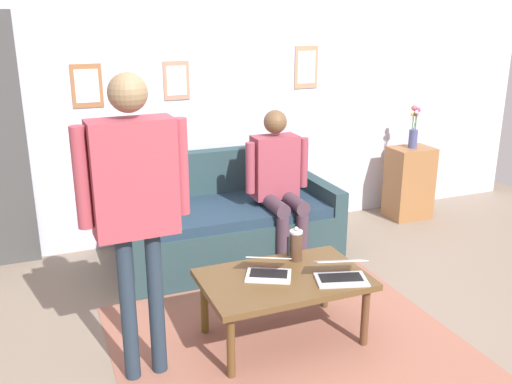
{
  "coord_description": "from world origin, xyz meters",
  "views": [
    {
      "loc": [
        1.48,
        2.71,
        2.03
      ],
      "look_at": [
        0.05,
        -0.85,
        0.8
      ],
      "focal_mm": 39.47,
      "sensor_mm": 36.0,
      "label": 1
    }
  ],
  "objects_px": {
    "coffee_table": "(284,284)",
    "side_shelf": "(409,183)",
    "french_press": "(296,245)",
    "couch": "(227,224)",
    "person_standing": "(134,193)",
    "laptop_center": "(269,269)",
    "person_seated": "(279,179)",
    "flower_vase": "(414,131)",
    "laptop_left": "(341,273)"
  },
  "relations": [
    {
      "from": "laptop_center",
      "to": "flower_vase",
      "type": "xyz_separation_m",
      "value": [
        -2.23,
        -1.55,
        0.42
      ]
    },
    {
      "from": "side_shelf",
      "to": "person_seated",
      "type": "relative_size",
      "value": 0.57
    },
    {
      "from": "flower_vase",
      "to": "side_shelf",
      "type": "bearing_deg",
      "value": 37.1
    },
    {
      "from": "person_standing",
      "to": "side_shelf",
      "type": "bearing_deg",
      "value": -151.56
    },
    {
      "from": "laptop_left",
      "to": "person_seated",
      "type": "height_order",
      "value": "person_seated"
    },
    {
      "from": "coffee_table",
      "to": "side_shelf",
      "type": "distance_m",
      "value": 2.68
    },
    {
      "from": "coffee_table",
      "to": "couch",
      "type": "bearing_deg",
      "value": -93.71
    },
    {
      "from": "french_press",
      "to": "couch",
      "type": "bearing_deg",
      "value": -85.37
    },
    {
      "from": "laptop_center",
      "to": "person_seated",
      "type": "relative_size",
      "value": 0.29
    },
    {
      "from": "laptop_left",
      "to": "french_press",
      "type": "relative_size",
      "value": 1.57
    },
    {
      "from": "laptop_left",
      "to": "person_standing",
      "type": "height_order",
      "value": "person_standing"
    },
    {
      "from": "laptop_center",
      "to": "french_press",
      "type": "relative_size",
      "value": 1.53
    },
    {
      "from": "couch",
      "to": "coffee_table",
      "type": "distance_m",
      "value": 1.35
    },
    {
      "from": "person_standing",
      "to": "couch",
      "type": "bearing_deg",
      "value": -125.46
    },
    {
      "from": "french_press",
      "to": "flower_vase",
      "type": "xyz_separation_m",
      "value": [
        -1.97,
        -1.41,
        0.35
      ]
    },
    {
      "from": "person_standing",
      "to": "person_seated",
      "type": "relative_size",
      "value": 1.36
    },
    {
      "from": "laptop_center",
      "to": "person_standing",
      "type": "bearing_deg",
      "value": 6.98
    },
    {
      "from": "person_standing",
      "to": "laptop_left",
      "type": "bearing_deg",
      "value": 174.49
    },
    {
      "from": "laptop_left",
      "to": "person_seated",
      "type": "xyz_separation_m",
      "value": [
        -0.15,
        -1.27,
        0.25
      ]
    },
    {
      "from": "coffee_table",
      "to": "side_shelf",
      "type": "relative_size",
      "value": 1.41
    },
    {
      "from": "flower_vase",
      "to": "person_standing",
      "type": "bearing_deg",
      "value": 28.44
    },
    {
      "from": "couch",
      "to": "flower_vase",
      "type": "bearing_deg",
      "value": -172.6
    },
    {
      "from": "french_press",
      "to": "person_standing",
      "type": "xyz_separation_m",
      "value": [
        1.08,
        0.24,
        0.57
      ]
    },
    {
      "from": "laptop_center",
      "to": "person_seated",
      "type": "distance_m",
      "value": 1.21
    },
    {
      "from": "coffee_table",
      "to": "laptop_center",
      "type": "height_order",
      "value": "laptop_center"
    },
    {
      "from": "laptop_center",
      "to": "couch",
      "type": "bearing_deg",
      "value": -97.31
    },
    {
      "from": "side_shelf",
      "to": "flower_vase",
      "type": "distance_m",
      "value": 0.53
    },
    {
      "from": "flower_vase",
      "to": "person_standing",
      "type": "xyz_separation_m",
      "value": [
        3.05,
        1.65,
        0.22
      ]
    },
    {
      "from": "laptop_center",
      "to": "person_standing",
      "type": "relative_size",
      "value": 0.21
    },
    {
      "from": "laptop_center",
      "to": "person_seated",
      "type": "xyz_separation_m",
      "value": [
        -0.54,
        -1.06,
        0.25
      ]
    },
    {
      "from": "laptop_left",
      "to": "flower_vase",
      "type": "relative_size",
      "value": 0.89
    },
    {
      "from": "french_press",
      "to": "flower_vase",
      "type": "height_order",
      "value": "flower_vase"
    },
    {
      "from": "couch",
      "to": "french_press",
      "type": "distance_m",
      "value": 1.17
    },
    {
      "from": "person_standing",
      "to": "person_seated",
      "type": "distance_m",
      "value": 1.83
    },
    {
      "from": "french_press",
      "to": "person_seated",
      "type": "distance_m",
      "value": 0.97
    },
    {
      "from": "laptop_left",
      "to": "laptop_center",
      "type": "bearing_deg",
      "value": -28.98
    },
    {
      "from": "french_press",
      "to": "side_shelf",
      "type": "bearing_deg",
      "value": -144.48
    },
    {
      "from": "couch",
      "to": "laptop_center",
      "type": "height_order",
      "value": "couch"
    },
    {
      "from": "coffee_table",
      "to": "person_seated",
      "type": "relative_size",
      "value": 0.81
    },
    {
      "from": "french_press",
      "to": "person_standing",
      "type": "bearing_deg",
      "value": 12.77
    },
    {
      "from": "laptop_center",
      "to": "french_press",
      "type": "bearing_deg",
      "value": -150.74
    },
    {
      "from": "coffee_table",
      "to": "laptop_left",
      "type": "xyz_separation_m",
      "value": [
        -0.31,
        0.16,
        0.09
      ]
    },
    {
      "from": "person_standing",
      "to": "coffee_table",
      "type": "bearing_deg",
      "value": -177.27
    },
    {
      "from": "couch",
      "to": "french_press",
      "type": "height_order",
      "value": "couch"
    },
    {
      "from": "laptop_left",
      "to": "person_seated",
      "type": "distance_m",
      "value": 1.31
    },
    {
      "from": "side_shelf",
      "to": "person_standing",
      "type": "bearing_deg",
      "value": 28.44
    },
    {
      "from": "person_seated",
      "to": "french_press",
      "type": "bearing_deg",
      "value": 72.83
    },
    {
      "from": "coffee_table",
      "to": "person_standing",
      "type": "distance_m",
      "value": 1.15
    },
    {
      "from": "couch",
      "to": "person_seated",
      "type": "xyz_separation_m",
      "value": [
        -0.37,
        0.23,
        0.42
      ]
    },
    {
      "from": "couch",
      "to": "laptop_center",
      "type": "relative_size",
      "value": 4.87
    }
  ]
}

